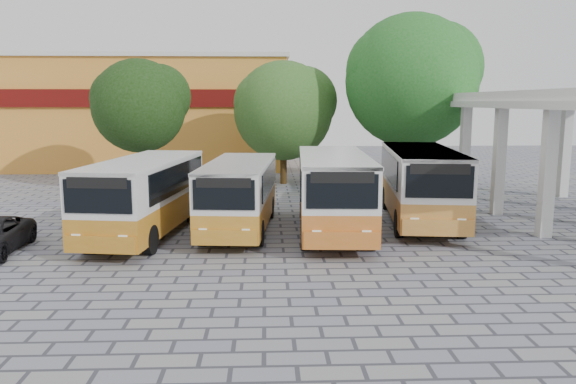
{
  "coord_description": "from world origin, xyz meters",
  "views": [
    {
      "loc": [
        -2.43,
        -18.12,
        4.97
      ],
      "look_at": [
        -1.6,
        3.36,
        1.5
      ],
      "focal_mm": 35.0,
      "sensor_mm": 36.0,
      "label": 1
    }
  ],
  "objects_px": {
    "bus_far_right": "(421,180)",
    "bus_centre_left": "(240,191)",
    "bus_centre_right": "(333,188)",
    "bus_far_left": "(145,192)"
  },
  "relations": [
    {
      "from": "bus_far_right",
      "to": "bus_centre_left",
      "type": "bearing_deg",
      "value": -163.3
    },
    {
      "from": "bus_far_left",
      "to": "bus_far_right",
      "type": "height_order",
      "value": "bus_far_right"
    },
    {
      "from": "bus_far_left",
      "to": "bus_far_right",
      "type": "bearing_deg",
      "value": 18.1
    },
    {
      "from": "bus_centre_right",
      "to": "bus_centre_left",
      "type": "bearing_deg",
      "value": 176.72
    },
    {
      "from": "bus_centre_left",
      "to": "bus_far_left",
      "type": "bearing_deg",
      "value": -163.63
    },
    {
      "from": "bus_centre_left",
      "to": "bus_far_right",
      "type": "bearing_deg",
      "value": 14.5
    },
    {
      "from": "bus_centre_left",
      "to": "bus_centre_right",
      "type": "bearing_deg",
      "value": -1.42
    },
    {
      "from": "bus_centre_left",
      "to": "bus_far_right",
      "type": "height_order",
      "value": "bus_far_right"
    },
    {
      "from": "bus_centre_right",
      "to": "bus_far_right",
      "type": "bearing_deg",
      "value": 26.41
    },
    {
      "from": "bus_far_left",
      "to": "bus_far_right",
      "type": "relative_size",
      "value": 0.94
    }
  ]
}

